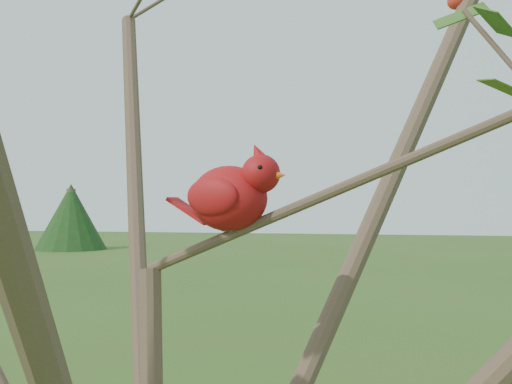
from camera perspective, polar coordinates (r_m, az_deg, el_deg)
crabapple_tree at (r=0.94m, az=-7.87°, el=2.78°), size 2.35×2.05×2.95m
cardinal at (r=1.02m, az=-2.08°, el=-0.26°), size 0.22×0.14×0.15m
distant_trees at (r=23.68m, az=2.19°, el=-2.06°), size 43.39×14.13×3.44m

